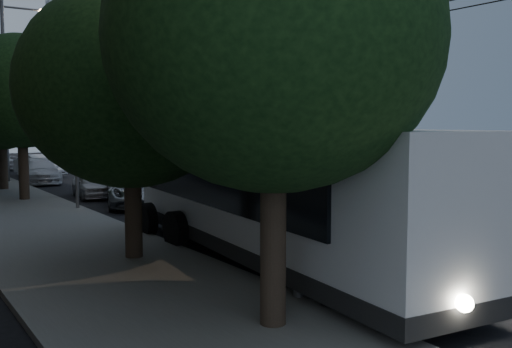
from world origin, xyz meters
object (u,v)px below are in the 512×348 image
at_px(pickup_silver, 136,189).
at_px(car_white_b, 41,171).
at_px(car_white_a, 92,184).
at_px(car_white_c, 40,165).
at_px(streetlamp_far, 12,75).
at_px(trolleybus, 267,191).

bearing_deg(pickup_silver, car_white_b, 113.80).
relative_size(pickup_silver, car_white_a, 1.38).
distance_m(car_white_a, car_white_b, 8.30).
relative_size(pickup_silver, car_white_c, 1.15).
distance_m(car_white_c, streetlamp_far, 7.26).
bearing_deg(car_white_b, pickup_silver, -76.83).
bearing_deg(streetlamp_far, car_white_a, -79.04).
bearing_deg(car_white_a, pickup_silver, -72.36).
distance_m(pickup_silver, car_white_c, 16.57).
relative_size(pickup_silver, streetlamp_far, 0.48).
xyz_separation_m(trolleybus, car_white_c, (0.83, 27.91, -1.09)).
xyz_separation_m(car_white_a, car_white_c, (0.55, 12.84, 0.10)).
height_order(trolleybus, car_white_b, trolleybus).
xyz_separation_m(pickup_silver, car_white_c, (-0.16, 16.57, 0.02)).
height_order(pickup_silver, car_white_c, car_white_c).
distance_m(car_white_a, car_white_c, 12.86).
bearing_deg(car_white_c, trolleybus, -106.67).
bearing_deg(trolleybus, streetlamp_far, 99.30).
distance_m(car_white_a, streetlamp_far, 10.75).
height_order(pickup_silver, car_white_b, car_white_b).
distance_m(pickup_silver, car_white_b, 12.08).
bearing_deg(trolleybus, car_white_c, 94.14).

